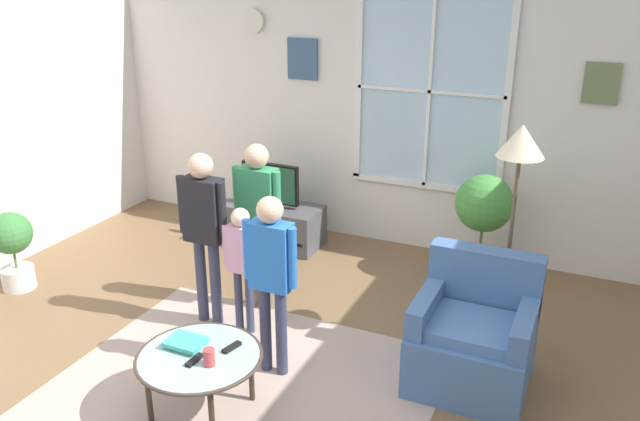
# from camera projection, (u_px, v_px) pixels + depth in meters

# --- Properties ---
(ground_plane) EXTENTS (6.51, 6.41, 0.02)m
(ground_plane) POSITION_uv_depth(u_px,v_px,m) (227.00, 402.00, 4.20)
(ground_plane) COLOR brown
(back_wall) EXTENTS (5.91, 0.17, 2.61)m
(back_wall) POSITION_uv_depth(u_px,v_px,m) (386.00, 112.00, 6.23)
(back_wall) COLOR silver
(back_wall) RESTS_ON ground_plane
(area_rug) EXTENTS (2.48, 2.04, 0.01)m
(area_rug) POSITION_uv_depth(u_px,v_px,m) (242.00, 388.00, 4.32)
(area_rug) COLOR tan
(area_rug) RESTS_ON ground_plane
(tv_stand) EXTENTS (1.02, 0.48, 0.41)m
(tv_stand) POSITION_uv_depth(u_px,v_px,m) (271.00, 224.00, 6.51)
(tv_stand) COLOR #4C4C51
(tv_stand) RESTS_ON ground_plane
(television) EXTENTS (0.61, 0.08, 0.43)m
(television) POSITION_uv_depth(u_px,v_px,m) (270.00, 184.00, 6.35)
(television) COLOR #4C4C4C
(television) RESTS_ON tv_stand
(armchair) EXTENTS (0.76, 0.74, 0.87)m
(armchair) POSITION_uv_depth(u_px,v_px,m) (473.00, 338.00, 4.30)
(armchair) COLOR #476B9E
(armchair) RESTS_ON ground_plane
(coffee_table) EXTENTS (0.79, 0.79, 0.42)m
(coffee_table) POSITION_uv_depth(u_px,v_px,m) (199.00, 359.00, 3.96)
(coffee_table) COLOR #99B2B7
(coffee_table) RESTS_ON ground_plane
(book_stack) EXTENTS (0.24, 0.18, 0.05)m
(book_stack) POSITION_uv_depth(u_px,v_px,m) (186.00, 343.00, 4.04)
(book_stack) COLOR #4DB47E
(book_stack) RESTS_ON coffee_table
(cup) EXTENTS (0.07, 0.07, 0.11)m
(cup) POSITION_uv_depth(u_px,v_px,m) (209.00, 357.00, 3.84)
(cup) COLOR #BF3F3F
(cup) RESTS_ON coffee_table
(remote_near_books) EXTENTS (0.05, 0.14, 0.02)m
(remote_near_books) POSITION_uv_depth(u_px,v_px,m) (194.00, 360.00, 3.89)
(remote_near_books) COLOR black
(remote_near_books) RESTS_ON coffee_table
(remote_near_cup) EXTENTS (0.07, 0.15, 0.02)m
(remote_near_cup) POSITION_uv_depth(u_px,v_px,m) (232.00, 347.00, 4.02)
(remote_near_cup) COLOR black
(remote_near_cup) RESTS_ON coffee_table
(person_black_shirt) EXTENTS (0.42, 0.19, 1.39)m
(person_black_shirt) POSITION_uv_depth(u_px,v_px,m) (204.00, 220.00, 4.83)
(person_black_shirt) COLOR #333851
(person_black_shirt) RESTS_ON ground_plane
(person_green_shirt) EXTENTS (0.42, 0.19, 1.39)m
(person_green_shirt) POSITION_uv_depth(u_px,v_px,m) (258.00, 208.00, 5.05)
(person_green_shirt) COLOR #726656
(person_green_shirt) RESTS_ON ground_plane
(person_blue_shirt) EXTENTS (0.39, 0.18, 1.30)m
(person_blue_shirt) POSITION_uv_depth(u_px,v_px,m) (271.00, 266.00, 4.22)
(person_blue_shirt) COLOR #333851
(person_blue_shirt) RESTS_ON ground_plane
(person_pink_shirt) EXTENTS (0.31, 0.14, 1.02)m
(person_pink_shirt) POSITION_uv_depth(u_px,v_px,m) (242.00, 256.00, 4.78)
(person_pink_shirt) COLOR #333851
(person_pink_shirt) RESTS_ON ground_plane
(potted_plant_by_window) EXTENTS (0.51, 0.51, 0.97)m
(potted_plant_by_window) POSITION_uv_depth(u_px,v_px,m) (483.00, 213.00, 5.64)
(potted_plant_by_window) COLOR #9E6B4C
(potted_plant_by_window) RESTS_ON ground_plane
(potted_plant_corner) EXTENTS (0.36, 0.36, 0.70)m
(potted_plant_corner) POSITION_uv_depth(u_px,v_px,m) (12.00, 244.00, 5.52)
(potted_plant_corner) COLOR silver
(potted_plant_corner) RESTS_ON ground_plane
(floor_lamp) EXTENTS (0.32, 0.32, 1.68)m
(floor_lamp) POSITION_uv_depth(u_px,v_px,m) (519.00, 165.00, 4.31)
(floor_lamp) COLOR black
(floor_lamp) RESTS_ON ground_plane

